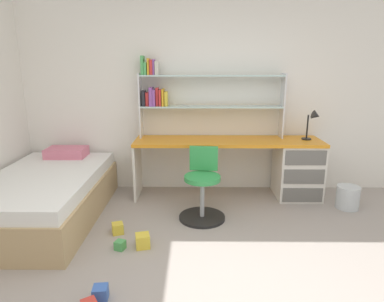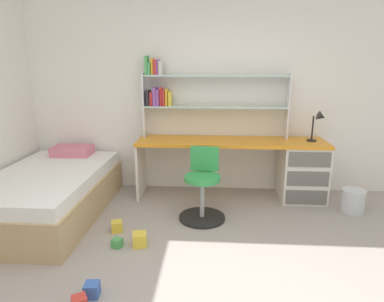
{
  "view_description": "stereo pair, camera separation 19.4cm",
  "coord_description": "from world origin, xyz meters",
  "px_view_note": "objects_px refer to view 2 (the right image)",
  "views": [
    {
      "loc": [
        -0.12,
        -2.1,
        1.69
      ],
      "look_at": [
        -0.15,
        1.38,
        0.79
      ],
      "focal_mm": 31.32,
      "sensor_mm": 36.0,
      "label": 1
    },
    {
      "loc": [
        0.07,
        -2.09,
        1.69
      ],
      "look_at": [
        -0.15,
        1.38,
        0.79
      ],
      "focal_mm": 31.32,
      "sensor_mm": 36.0,
      "label": 2
    }
  ],
  "objects_px": {
    "desk": "(282,166)",
    "toy_block_green_2": "(117,243)",
    "toy_block_yellow_4": "(140,239)",
    "toy_block_yellow_5": "(117,226)",
    "bed_platform": "(49,193)",
    "swivel_chair": "(203,191)",
    "desk_lamp": "(319,121)",
    "toy_block_blue_0": "(92,290)",
    "bookshelf_hutch": "(193,92)",
    "waste_bin": "(353,201)"
  },
  "relations": [
    {
      "from": "desk_lamp",
      "to": "toy_block_yellow_4",
      "type": "relative_size",
      "value": 2.95
    },
    {
      "from": "swivel_chair",
      "to": "toy_block_green_2",
      "type": "height_order",
      "value": "swivel_chair"
    },
    {
      "from": "waste_bin",
      "to": "toy_block_green_2",
      "type": "xyz_separation_m",
      "value": [
        -2.55,
        -0.97,
        -0.09
      ]
    },
    {
      "from": "toy_block_yellow_5",
      "to": "desk",
      "type": "bearing_deg",
      "value": 29.09
    },
    {
      "from": "bookshelf_hutch",
      "to": "desk",
      "type": "bearing_deg",
      "value": -8.41
    },
    {
      "from": "toy_block_yellow_5",
      "to": "toy_block_green_2",
      "type": "bearing_deg",
      "value": -73.57
    },
    {
      "from": "desk",
      "to": "swivel_chair",
      "type": "relative_size",
      "value": 2.98
    },
    {
      "from": "waste_bin",
      "to": "desk",
      "type": "bearing_deg",
      "value": 153.37
    },
    {
      "from": "desk_lamp",
      "to": "toy_block_blue_0",
      "type": "height_order",
      "value": "desk_lamp"
    },
    {
      "from": "desk",
      "to": "desk_lamp",
      "type": "relative_size",
      "value": 6.21
    },
    {
      "from": "bookshelf_hutch",
      "to": "toy_block_blue_0",
      "type": "bearing_deg",
      "value": -105.54
    },
    {
      "from": "desk_lamp",
      "to": "bed_platform",
      "type": "distance_m",
      "value": 3.32
    },
    {
      "from": "desk",
      "to": "toy_block_yellow_4",
      "type": "distance_m",
      "value": 2.08
    },
    {
      "from": "bookshelf_hutch",
      "to": "desk_lamp",
      "type": "relative_size",
      "value": 4.84
    },
    {
      "from": "desk",
      "to": "waste_bin",
      "type": "relative_size",
      "value": 8.66
    },
    {
      "from": "desk",
      "to": "toy_block_yellow_5",
      "type": "bearing_deg",
      "value": -150.91
    },
    {
      "from": "toy_block_yellow_5",
      "to": "desk_lamp",
      "type": "bearing_deg",
      "value": 24.43
    },
    {
      "from": "bookshelf_hutch",
      "to": "bed_platform",
      "type": "relative_size",
      "value": 0.94
    },
    {
      "from": "toy_block_yellow_4",
      "to": "toy_block_green_2",
      "type": "bearing_deg",
      "value": -168.21
    },
    {
      "from": "swivel_chair",
      "to": "toy_block_yellow_4",
      "type": "relative_size",
      "value": 6.15
    },
    {
      "from": "desk",
      "to": "toy_block_yellow_4",
      "type": "relative_size",
      "value": 18.34
    },
    {
      "from": "bed_platform",
      "to": "toy_block_blue_0",
      "type": "xyz_separation_m",
      "value": [
        0.98,
        -1.36,
        -0.21
      ]
    },
    {
      "from": "waste_bin",
      "to": "toy_block_green_2",
      "type": "height_order",
      "value": "waste_bin"
    },
    {
      "from": "toy_block_green_2",
      "to": "desk_lamp",
      "type": "bearing_deg",
      "value": 31.56
    },
    {
      "from": "bed_platform",
      "to": "toy_block_yellow_5",
      "type": "distance_m",
      "value": 0.98
    },
    {
      "from": "toy_block_green_2",
      "to": "toy_block_yellow_5",
      "type": "distance_m",
      "value": 0.32
    },
    {
      "from": "desk_lamp",
      "to": "toy_block_yellow_5",
      "type": "height_order",
      "value": "desk_lamp"
    },
    {
      "from": "waste_bin",
      "to": "toy_block_yellow_4",
      "type": "xyz_separation_m",
      "value": [
        -2.34,
        -0.92,
        -0.07
      ]
    },
    {
      "from": "swivel_chair",
      "to": "toy_block_yellow_4",
      "type": "xyz_separation_m",
      "value": [
        -0.58,
        -0.65,
        -0.25
      ]
    },
    {
      "from": "bookshelf_hutch",
      "to": "bed_platform",
      "type": "height_order",
      "value": "bookshelf_hutch"
    },
    {
      "from": "desk",
      "to": "swivel_chair",
      "type": "xyz_separation_m",
      "value": [
        -0.99,
        -0.66,
        -0.12
      ]
    },
    {
      "from": "desk",
      "to": "waste_bin",
      "type": "bearing_deg",
      "value": -26.63
    },
    {
      "from": "toy_block_yellow_5",
      "to": "toy_block_yellow_4",
      "type": "bearing_deg",
      "value": -41.67
    },
    {
      "from": "toy_block_yellow_4",
      "to": "toy_block_yellow_5",
      "type": "height_order",
      "value": "toy_block_yellow_4"
    },
    {
      "from": "desk",
      "to": "bed_platform",
      "type": "relative_size",
      "value": 1.2
    },
    {
      "from": "swivel_chair",
      "to": "bed_platform",
      "type": "relative_size",
      "value": 0.4
    },
    {
      "from": "desk_lamp",
      "to": "toy_block_green_2",
      "type": "xyz_separation_m",
      "value": [
        -2.19,
        -1.35,
        -0.97
      ]
    },
    {
      "from": "bookshelf_hutch",
      "to": "toy_block_green_2",
      "type": "xyz_separation_m",
      "value": [
        -0.62,
        -1.52,
        -1.3
      ]
    },
    {
      "from": "desk",
      "to": "toy_block_green_2",
      "type": "xyz_separation_m",
      "value": [
        -1.78,
        -1.35,
        -0.39
      ]
    },
    {
      "from": "bookshelf_hutch",
      "to": "toy_block_yellow_5",
      "type": "relative_size",
      "value": 16.78
    },
    {
      "from": "toy_block_yellow_4",
      "to": "toy_block_yellow_5",
      "type": "bearing_deg",
      "value": 138.33
    },
    {
      "from": "toy_block_yellow_4",
      "to": "waste_bin",
      "type": "bearing_deg",
      "value": 21.52
    },
    {
      "from": "swivel_chair",
      "to": "toy_block_yellow_5",
      "type": "distance_m",
      "value": 0.99
    },
    {
      "from": "desk",
      "to": "desk_lamp",
      "type": "height_order",
      "value": "desk_lamp"
    },
    {
      "from": "bookshelf_hutch",
      "to": "toy_block_blue_0",
      "type": "relative_size",
      "value": 17.3
    },
    {
      "from": "swivel_chair",
      "to": "bed_platform",
      "type": "height_order",
      "value": "swivel_chair"
    },
    {
      "from": "desk_lamp",
      "to": "toy_block_yellow_4",
      "type": "xyz_separation_m",
      "value": [
        -1.98,
        -1.3,
        -0.95
      ]
    },
    {
      "from": "toy_block_green_2",
      "to": "toy_block_yellow_4",
      "type": "xyz_separation_m",
      "value": [
        0.21,
        0.04,
        0.02
      ]
    },
    {
      "from": "desk_lamp",
      "to": "toy_block_green_2",
      "type": "bearing_deg",
      "value": -148.44
    },
    {
      "from": "toy_block_blue_0",
      "to": "toy_block_green_2",
      "type": "xyz_separation_m",
      "value": [
        -0.01,
        0.7,
        -0.01
      ]
    }
  ]
}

